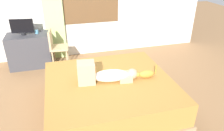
# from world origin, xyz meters

# --- Properties ---
(ground_plane) EXTENTS (16.00, 16.00, 0.00)m
(ground_plane) POSITION_xyz_m (0.00, 0.00, 0.00)
(ground_plane) COLOR olive
(bed) EXTENTS (2.01, 1.89, 0.51)m
(bed) POSITION_xyz_m (0.13, 0.06, 0.25)
(bed) COLOR #997A56
(bed) RESTS_ON ground
(person_lying) EXTENTS (0.94, 0.34, 0.34)m
(person_lying) POSITION_xyz_m (0.06, 0.07, 0.63)
(person_lying) COLOR silver
(person_lying) RESTS_ON bed
(cat) EXTENTS (0.36, 0.12, 0.21)m
(cat) POSITION_xyz_m (0.71, -0.01, 0.58)
(cat) COLOR #C67A2D
(cat) RESTS_ON bed
(desk) EXTENTS (0.90, 0.56, 0.74)m
(desk) POSITION_xyz_m (-1.22, 2.03, 0.37)
(desk) COLOR #38383D
(desk) RESTS_ON ground
(tv_monitor) EXTENTS (0.48, 0.10, 0.35)m
(tv_monitor) POSITION_xyz_m (-1.28, 2.03, 0.92)
(tv_monitor) COLOR black
(tv_monitor) RESTS_ON desk
(cup) EXTENTS (0.07, 0.07, 0.08)m
(cup) POSITION_xyz_m (-1.01, 2.05, 0.78)
(cup) COLOR teal
(cup) RESTS_ON desk
(chair_by_desk) EXTENTS (0.42, 0.42, 0.86)m
(chair_by_desk) POSITION_xyz_m (-0.63, 1.80, 0.51)
(chair_by_desk) COLOR tan
(chair_by_desk) RESTS_ON ground
(curtain_left) EXTENTS (0.44, 0.06, 2.48)m
(curtain_left) POSITION_xyz_m (-0.61, 2.31, 1.24)
(curtain_left) COLOR #ADCC75
(curtain_left) RESTS_ON ground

